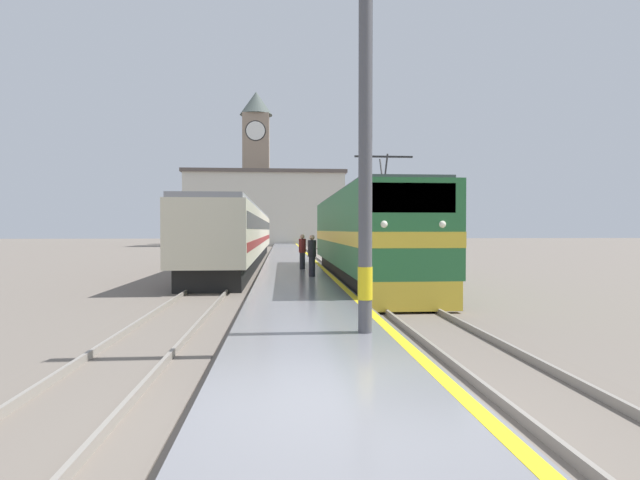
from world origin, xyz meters
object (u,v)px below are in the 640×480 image
object	(u,v)px
passenger_train	(242,235)
clock_tower	(256,163)
catenary_mast	(370,130)
second_waiting_passenger	(312,255)
locomotive_train	(365,237)
person_on_platform	(302,251)

from	to	relation	value
passenger_train	clock_tower	xyz separation A→B (m)	(-1.39, 47.99, 11.32)
catenary_mast	second_waiting_passenger	distance (m)	11.39
locomotive_train	clock_tower	bearing A→B (deg)	97.05
person_on_platform	clock_tower	bearing A→B (deg)	94.94
locomotive_train	person_on_platform	world-z (taller)	locomotive_train
catenary_mast	person_on_platform	bearing A→B (deg)	92.32
locomotive_train	catenary_mast	world-z (taller)	catenary_mast
locomotive_train	second_waiting_passenger	size ratio (longest dim) A/B	9.41
locomotive_train	clock_tower	world-z (taller)	clock_tower
person_on_platform	second_waiting_passenger	world-z (taller)	second_waiting_passenger
passenger_train	person_on_platform	distance (m)	11.15
catenary_mast	clock_tower	world-z (taller)	clock_tower
person_on_platform	passenger_train	bearing A→B (deg)	109.23
person_on_platform	second_waiting_passenger	xyz separation A→B (m)	(0.23, -3.77, 0.01)
person_on_platform	locomotive_train	bearing A→B (deg)	-48.31
catenary_mast	clock_tower	distance (m)	74.08
locomotive_train	person_on_platform	bearing A→B (deg)	131.69
passenger_train	clock_tower	size ratio (longest dim) A/B	1.36
person_on_platform	second_waiting_passenger	size ratio (longest dim) A/B	0.99
second_waiting_passenger	locomotive_train	bearing A→B (deg)	21.91
locomotive_train	clock_tower	size ratio (longest dim) A/B	0.64
second_waiting_passenger	person_on_platform	bearing A→B (deg)	93.47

